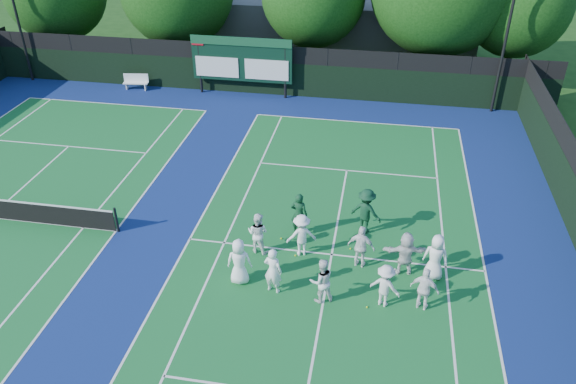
# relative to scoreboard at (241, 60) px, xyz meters

# --- Properties ---
(ground) EXTENTS (120.00, 120.00, 0.00)m
(ground) POSITION_rel_scoreboard_xyz_m (7.01, -15.59, -2.19)
(ground) COLOR #163A0F
(ground) RESTS_ON ground
(court_apron) EXTENTS (34.00, 32.00, 0.01)m
(court_apron) POSITION_rel_scoreboard_xyz_m (1.01, -14.59, -2.19)
(court_apron) COLOR navy
(court_apron) RESTS_ON ground
(near_court) EXTENTS (11.05, 23.85, 0.01)m
(near_court) POSITION_rel_scoreboard_xyz_m (7.01, -14.59, -2.18)
(near_court) COLOR #135E27
(near_court) RESTS_ON ground
(back_fence) EXTENTS (34.00, 0.08, 3.00)m
(back_fence) POSITION_rel_scoreboard_xyz_m (1.01, 0.41, -0.83)
(back_fence) COLOR black
(back_fence) RESTS_ON ground
(scoreboard) EXTENTS (6.00, 0.21, 3.55)m
(scoreboard) POSITION_rel_scoreboard_xyz_m (0.00, 0.00, 0.00)
(scoreboard) COLOR black
(scoreboard) RESTS_ON ground
(clubhouse) EXTENTS (18.00, 6.00, 4.00)m
(clubhouse) POSITION_rel_scoreboard_xyz_m (5.01, 8.41, -0.19)
(clubhouse) COLOR #515155
(clubhouse) RESTS_ON ground
(bench) EXTENTS (1.56, 0.61, 0.96)m
(bench) POSITION_rel_scoreboard_xyz_m (-6.71, -0.22, -1.67)
(bench) COLOR white
(bench) RESTS_ON ground
(tree_e) EXTENTS (6.00, 6.00, 8.07)m
(tree_e) POSITION_rel_scoreboard_xyz_m (15.76, 3.99, 2.72)
(tree_e) COLOR black
(tree_e) RESTS_ON ground
(tennis_ball_0) EXTENTS (0.07, 0.07, 0.07)m
(tennis_ball_0) POSITION_rel_scoreboard_xyz_m (5.70, -14.91, -2.16)
(tennis_ball_0) COLOR #B5D419
(tennis_ball_0) RESTS_ON ground
(tennis_ball_1) EXTENTS (0.07, 0.07, 0.07)m
(tennis_ball_1) POSITION_rel_scoreboard_xyz_m (9.65, -13.35, -2.16)
(tennis_ball_1) COLOR #B5D419
(tennis_ball_1) RESTS_ON ground
(tennis_ball_2) EXTENTS (0.07, 0.07, 0.07)m
(tennis_ball_2) POSITION_rel_scoreboard_xyz_m (8.46, -17.17, -2.16)
(tennis_ball_2) COLOR #B5D419
(tennis_ball_2) RESTS_ON ground
(tennis_ball_3) EXTENTS (0.07, 0.07, 0.07)m
(tennis_ball_3) POSITION_rel_scoreboard_xyz_m (5.00, -13.97, -2.16)
(tennis_ball_3) COLOR #B5D419
(tennis_ball_3) RESTS_ON ground
(tennis_ball_5) EXTENTS (0.07, 0.07, 0.07)m
(tennis_ball_5) POSITION_rel_scoreboard_xyz_m (7.67, -14.14, -2.16)
(tennis_ball_5) COLOR #B5D419
(tennis_ball_5) RESTS_ON ground
(player_front_0) EXTENTS (0.92, 0.66, 1.74)m
(player_front_0) POSITION_rel_scoreboard_xyz_m (4.04, -16.62, -1.32)
(player_front_0) COLOR white
(player_front_0) RESTS_ON ground
(player_front_1) EXTENTS (0.72, 0.56, 1.76)m
(player_front_1) POSITION_rel_scoreboard_xyz_m (5.27, -16.89, -1.31)
(player_front_1) COLOR white
(player_front_1) RESTS_ON ground
(player_front_2) EXTENTS (0.99, 0.89, 1.66)m
(player_front_2) POSITION_rel_scoreboard_xyz_m (6.92, -17.05, -1.36)
(player_front_2) COLOR white
(player_front_2) RESTS_ON ground
(player_front_3) EXTENTS (1.16, 0.90, 1.58)m
(player_front_3) POSITION_rel_scoreboard_xyz_m (8.97, -16.90, -1.40)
(player_front_3) COLOR silver
(player_front_3) RESTS_ON ground
(player_front_4) EXTENTS (1.02, 0.67, 1.61)m
(player_front_4) POSITION_rel_scoreboard_xyz_m (10.22, -16.85, -1.39)
(player_front_4) COLOR white
(player_front_4) RESTS_ON ground
(player_back_0) EXTENTS (0.92, 0.79, 1.66)m
(player_back_0) POSITION_rel_scoreboard_xyz_m (4.29, -14.83, -1.36)
(player_back_0) COLOR white
(player_back_0) RESTS_ON ground
(player_back_1) EXTENTS (1.24, 0.95, 1.69)m
(player_back_1) POSITION_rel_scoreboard_xyz_m (5.89, -14.72, -1.34)
(player_back_1) COLOR white
(player_back_1) RESTS_ON ground
(player_back_2) EXTENTS (1.06, 0.63, 1.69)m
(player_back_2) POSITION_rel_scoreboard_xyz_m (8.07, -15.03, -1.35)
(player_back_2) COLOR white
(player_back_2) RESTS_ON ground
(player_back_3) EXTENTS (1.62, 0.72, 1.68)m
(player_back_3) POSITION_rel_scoreboard_xyz_m (9.61, -15.14, -1.35)
(player_back_3) COLOR silver
(player_back_3) RESTS_ON ground
(player_back_4) EXTENTS (0.95, 0.71, 1.76)m
(player_back_4) POSITION_rel_scoreboard_xyz_m (10.63, -15.21, -1.31)
(player_back_4) COLOR white
(player_back_4) RESTS_ON ground
(coach_left) EXTENTS (0.72, 0.53, 1.82)m
(coach_left) POSITION_rel_scoreboard_xyz_m (5.60, -13.49, -1.28)
(coach_left) COLOR #0F371E
(coach_left) RESTS_ON ground
(coach_right) EXTENTS (1.39, 1.09, 1.89)m
(coach_right) POSITION_rel_scoreboard_xyz_m (8.11, -12.89, -1.24)
(coach_right) COLOR #0E341E
(coach_right) RESTS_ON ground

